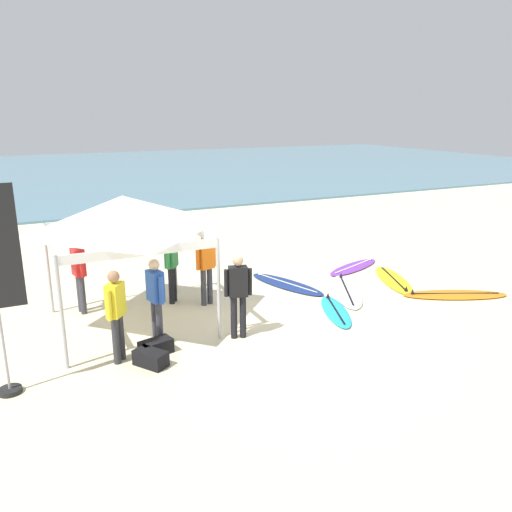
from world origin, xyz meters
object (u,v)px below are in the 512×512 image
Objects in this scene: surfboard_white at (346,291)px; gear_bag_by_pole at (151,358)px; person_green at (171,262)px; person_orange at (206,264)px; person_black at (238,291)px; surfboard_navy at (286,284)px; surfboard_purple at (354,267)px; surfboard_cyan at (335,311)px; person_yellow at (116,310)px; canopy_tent at (123,214)px; surfboard_yellow at (393,280)px; banner_flag at (5,300)px; person_blue at (156,296)px; gear_bag_near_tent at (156,347)px; surfboard_orange at (454,295)px; person_red at (79,270)px.

surfboard_white is 5.62m from gear_bag_by_pole.
person_green is 0.83m from person_orange.
surfboard_navy is at bearing 44.59° from person_black.
person_green reaches higher than surfboard_purple.
person_yellow reaches higher than surfboard_cyan.
canopy_tent reaches higher than surfboard_yellow.
banner_flag reaches higher than person_yellow.
person_orange is 1.00× the size of person_black.
surfboard_white is 1.48× the size of person_blue.
gear_bag_by_pole is at bearing -92.56° from canopy_tent.
person_black is 1.88m from gear_bag_near_tent.
surfboard_yellow is at bearing -10.31° from person_green.
canopy_tent is at bearing 102.95° from person_blue.
surfboard_purple is 0.66× the size of banner_flag.
surfboard_navy and surfboard_white have the same top height.
person_black reaches higher than gear_bag_by_pole.
surfboard_cyan is 3.92m from person_green.
banner_flag is at bearing -157.30° from surfboard_navy.
surfboard_orange is 1.53× the size of person_red.
gear_bag_by_pole is at bearing -147.12° from surfboard_navy.
gear_bag_by_pole is (-4.28, -2.77, 0.10)m from surfboard_navy.
gear_bag_by_pole reaches higher than surfboard_cyan.
surfboard_yellow is 2.90m from surfboard_navy.
person_yellow is at bearing -158.62° from surfboard_purple.
surfboard_cyan is at bearing -87.70° from surfboard_navy.
gear_bag_near_tent is (-1.75, -2.00, -0.85)m from person_orange.
person_orange is (1.86, 0.41, -1.40)m from canopy_tent.
surfboard_cyan is 1.41m from surfboard_white.
person_orange reaches higher than gear_bag_by_pole.
gear_bag_by_pole is (-1.95, -2.39, -0.85)m from person_orange.
surfboard_purple is at bearing 47.23° from surfboard_cyan.
canopy_tent reaches higher than surfboard_orange.
person_red is 2.85× the size of gear_bag_by_pole.
person_yellow and person_blue have the same top height.
canopy_tent is 1.75× the size of person_green.
banner_flag reaches higher than surfboard_cyan.
person_black is (0.60, -2.47, 0.00)m from person_green.
gear_bag_near_tent is (-6.57, -2.85, 0.10)m from surfboard_purple.
surfboard_purple is (-0.83, 2.97, 0.00)m from surfboard_orange.
person_blue reaches higher than surfboard_white.
person_green and person_yellow have the same top height.
banner_flag is (-4.03, -0.32, 0.59)m from person_black.
gear_bag_near_tent is (-7.41, 0.12, 0.10)m from surfboard_orange.
person_green is (-5.75, 1.05, 0.95)m from surfboard_yellow.
surfboard_cyan is 3.31× the size of gear_bag_near_tent.
gear_bag_near_tent reaches higher than surfboard_navy.
person_yellow reaches higher than surfboard_orange.
person_red is at bearing 166.36° from surfboard_white.
banner_flag reaches higher than surfboard_orange.
person_red is at bearing 103.38° from gear_bag_by_pole.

